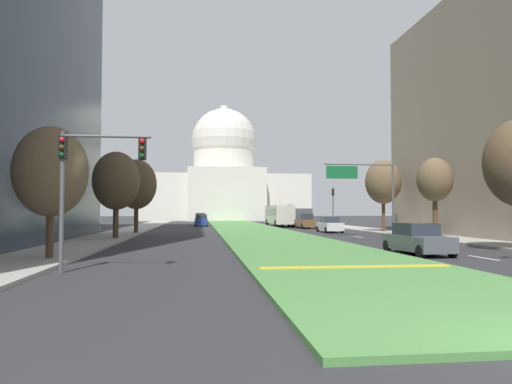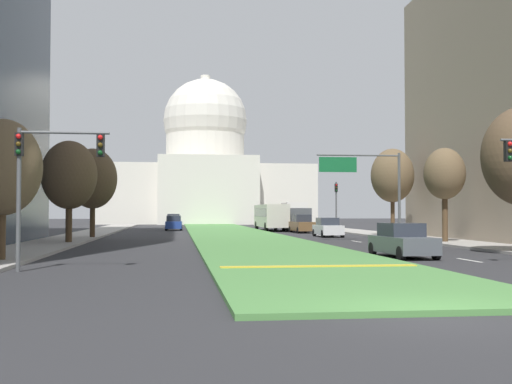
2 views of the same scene
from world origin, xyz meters
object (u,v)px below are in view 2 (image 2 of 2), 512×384
at_px(street_tree_left_far, 93,179).
at_px(sedan_lead_stopped, 402,241).
at_px(street_tree_right_mid, 445,174).
at_px(city_bus, 271,215).
at_px(box_truck_delivery, 296,216).
at_px(street_tree_left_near, 2,168).
at_px(sedan_distant, 302,224).
at_px(capitol_building, 205,172).
at_px(overhead_guide_sign, 368,177).
at_px(street_tree_left_mid, 69,175).
at_px(street_tree_right_far, 392,176).
at_px(traffic_light_far_right, 336,200).
at_px(traffic_light_near_left, 43,167).
at_px(sedan_far_horizon, 174,223).
at_px(sedan_midblock, 328,228).
at_px(sedan_very_far, 174,221).

height_order(street_tree_left_far, sedan_lead_stopped, street_tree_left_far).
distance_m(street_tree_right_mid, city_bus, 31.48).
relative_size(street_tree_right_mid, city_bus, 0.59).
distance_m(street_tree_right_mid, box_truck_delivery, 29.72).
bearing_deg(street_tree_left_near, sedan_distant, 61.02).
xyz_separation_m(street_tree_right_mid, street_tree_left_far, (-24.69, 10.79, 0.10)).
relative_size(capitol_building, box_truck_delivery, 5.97).
bearing_deg(overhead_guide_sign, street_tree_left_mid, -175.09).
height_order(street_tree_left_mid, street_tree_left_far, street_tree_left_far).
bearing_deg(street_tree_right_far, box_truck_delivery, 104.93).
relative_size(traffic_light_far_right, street_tree_right_far, 0.69).
height_order(overhead_guide_sign, street_tree_right_far, street_tree_right_far).
distance_m(traffic_light_near_left, box_truck_delivery, 49.99).
xyz_separation_m(overhead_guide_sign, city_bus, (-3.31, 26.33, -2.91)).
relative_size(traffic_light_near_left, sedan_far_horizon, 1.13).
height_order(sedan_lead_stopped, sedan_far_horizon, sedan_far_horizon).
relative_size(street_tree_right_far, sedan_distant, 1.70).
relative_size(sedan_lead_stopped, box_truck_delivery, 0.72).
relative_size(street_tree_left_mid, sedan_lead_stopped, 1.50).
relative_size(traffic_light_near_left, street_tree_left_mid, 0.75).
distance_m(traffic_light_near_left, sedan_midblock, 34.64).
relative_size(overhead_guide_sign, street_tree_left_mid, 0.94).
height_order(street_tree_left_near, city_bus, street_tree_left_near).
distance_m(overhead_guide_sign, street_tree_left_mid, 21.12).
height_order(street_tree_left_near, sedan_lead_stopped, street_tree_left_near).
distance_m(traffic_light_near_left, sedan_very_far, 63.06).
bearing_deg(street_tree_left_near, sedan_very_far, 83.32).
xyz_separation_m(traffic_light_far_right, sedan_distant, (-3.42, 0.74, -2.45)).
relative_size(street_tree_right_mid, street_tree_right_far, 0.87).
bearing_deg(box_truck_delivery, traffic_light_near_left, -111.14).
bearing_deg(capitol_building, street_tree_left_mid, -99.28).
relative_size(sedan_lead_stopped, sedan_very_far, 1.00).
distance_m(traffic_light_far_right, street_tree_right_mid, 22.29).
height_order(sedan_distant, city_bus, city_bus).
distance_m(traffic_light_far_right, overhead_guide_sign, 18.23).
relative_size(overhead_guide_sign, city_bus, 0.59).
xyz_separation_m(street_tree_right_far, city_bus, (-7.50, 19.66, -3.43)).
height_order(street_tree_left_far, sedan_midblock, street_tree_left_far).
bearing_deg(city_bus, sedan_midblock, -83.00).
relative_size(sedan_very_far, city_bus, 0.42).
distance_m(street_tree_right_mid, sedan_far_horizon, 38.39).
bearing_deg(street_tree_left_near, street_tree_right_far, 43.37).
bearing_deg(box_truck_delivery, sedan_lead_stopped, -93.60).
height_order(traffic_light_far_right, sedan_very_far, traffic_light_far_right).
height_order(street_tree_right_far, sedan_lead_stopped, street_tree_right_far).
height_order(traffic_light_near_left, street_tree_right_far, street_tree_right_far).
relative_size(traffic_light_near_left, sedan_very_far, 1.13).
bearing_deg(sedan_midblock, street_tree_right_far, -15.42).
relative_size(street_tree_left_mid, street_tree_right_far, 0.92).
xyz_separation_m(street_tree_left_far, sedan_far_horizon, (6.33, 22.69, -3.98)).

